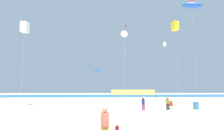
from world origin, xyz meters
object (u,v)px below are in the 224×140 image
(kite_red_delta, at_px, (125,26))
(kite_white_box, at_px, (25,27))
(beach_handbag, at_px, (165,108))
(mother_figure, at_px, (105,123))
(beachgoer_navy_shirt, at_px, (143,103))
(toddler_figure, at_px, (117,132))
(kite_yellow_box, at_px, (175,26))
(trash_barrel, at_px, (196,106))
(volleyball_net, at_px, (133,93))
(kite_white_delta, at_px, (124,34))
(folding_beach_chair, at_px, (171,105))
(kite_blue_tube, at_px, (97,70))
(beachgoer_olive_shirt, at_px, (168,103))
(kite_blue_inflatable, at_px, (192,5))
(kite_white_inflatable, at_px, (165,44))

(kite_red_delta, relative_size, kite_white_box, 1.47)
(beach_handbag, bearing_deg, mother_figure, -120.82)
(kite_white_box, bearing_deg, beachgoer_navy_shirt, -12.49)
(toddler_figure, bearing_deg, kite_yellow_box, 69.89)
(trash_barrel, relative_size, beach_handbag, 2.47)
(kite_red_delta, bearing_deg, kite_white_box, -139.78)
(volleyball_net, height_order, kite_white_delta, kite_white_delta)
(kite_white_delta, bearing_deg, trash_barrel, -39.94)
(folding_beach_chair, relative_size, kite_blue_tube, 0.13)
(mother_figure, bearing_deg, folding_beach_chair, 66.05)
(kite_white_box, bearing_deg, kite_white_delta, 15.42)
(beachgoer_olive_shirt, distance_m, folding_beach_chair, 1.58)
(mother_figure, xyz_separation_m, kite_blue_inflatable, (12.96, 15.09, 13.89))
(toddler_figure, relative_size, folding_beach_chair, 0.99)
(mother_figure, distance_m, kite_blue_inflatable, 24.26)
(beachgoer_olive_shirt, relative_size, beach_handbag, 4.26)
(beach_handbag, bearing_deg, beachgoer_navy_shirt, -155.88)
(kite_white_delta, height_order, kite_blue_inflatable, kite_blue_inflatable)
(kite_red_delta, bearing_deg, mother_figure, -99.29)
(beachgoer_olive_shirt, bearing_deg, volleyball_net, 98.56)
(volleyball_net, bearing_deg, mother_figure, -102.94)
(beachgoer_navy_shirt, bearing_deg, kite_red_delta, -100.54)
(trash_barrel, height_order, beach_handbag, trash_barrel)
(trash_barrel, bearing_deg, toddler_figure, -131.64)
(kite_red_delta, bearing_deg, trash_barrel, -67.81)
(kite_blue_tube, bearing_deg, kite_blue_inflatable, -45.08)
(beachgoer_olive_shirt, distance_m, kite_white_delta, 12.96)
(toddler_figure, bearing_deg, folding_beach_chair, 69.15)
(mother_figure, distance_m, kite_red_delta, 31.19)
(kite_white_box, bearing_deg, kite_red_delta, 40.22)
(kite_white_inflatable, relative_size, kite_white_box, 1.08)
(beachgoer_navy_shirt, distance_m, trash_barrel, 6.49)
(kite_white_delta, bearing_deg, kite_white_inflatable, 38.61)
(volleyball_net, distance_m, beach_handbag, 10.67)
(toddler_figure, xyz_separation_m, kite_white_delta, (2.47, 17.83, 10.63))
(toddler_figure, bearing_deg, mother_figure, -163.78)
(trash_barrel, bearing_deg, kite_white_inflatable, 82.93)
(folding_beach_chair, bearing_deg, kite_red_delta, 60.47)
(mother_figure, xyz_separation_m, beach_handbag, (7.17, 12.02, -0.74))
(trash_barrel, distance_m, kite_blue_inflatable, 14.95)
(trash_barrel, xyz_separation_m, kite_white_inflatable, (1.73, 13.92, 11.11))
(beach_handbag, bearing_deg, kite_yellow_box, 57.08)
(kite_white_delta, bearing_deg, kite_blue_inflatable, -15.77)
(kite_blue_inflatable, bearing_deg, kite_white_box, -177.54)
(mother_figure, relative_size, beach_handbag, 4.66)
(beachgoer_olive_shirt, bearing_deg, kite_blue_tube, 113.65)
(beachgoer_olive_shirt, xyz_separation_m, volleyball_net, (-2.12, 11.15, 0.83))
(mother_figure, xyz_separation_m, kite_yellow_box, (12.57, 20.36, 12.73))
(volleyball_net, bearing_deg, trash_barrel, -62.95)
(toddler_figure, height_order, kite_white_box, kite_white_box)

